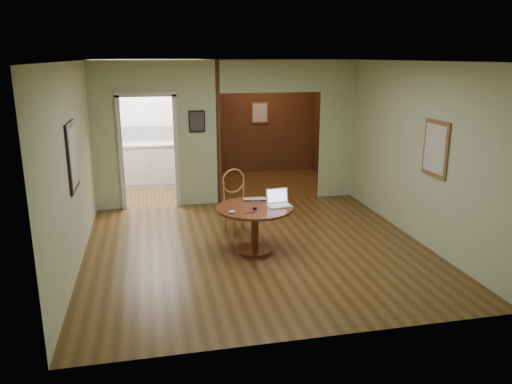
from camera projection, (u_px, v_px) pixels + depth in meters
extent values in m
plane|color=#442D13|center=(257.00, 249.00, 7.42)|extent=(5.00, 5.00, 0.00)
plane|color=white|center=(257.00, 61.00, 6.70)|extent=(5.00, 5.00, 0.00)
plane|color=#B4BF94|center=(314.00, 212.00, 4.70)|extent=(5.00, 0.00, 5.00)
plane|color=#B4BF94|center=(72.00, 168.00, 6.55)|extent=(0.00, 5.00, 5.00)
plane|color=#B4BF94|center=(418.00, 153.00, 7.57)|extent=(0.00, 5.00, 5.00)
cube|color=#B4BF94|center=(105.00, 138.00, 8.96)|extent=(0.50, 2.70, 0.04)
cube|color=#B4BF94|center=(197.00, 135.00, 9.29)|extent=(0.80, 2.70, 0.04)
cube|color=#B4BF94|center=(336.00, 130.00, 9.85)|extent=(0.70, 2.70, 0.04)
plane|color=silver|center=(154.00, 122.00, 11.02)|extent=(2.70, 0.00, 2.70)
plane|color=#391F10|center=(259.00, 117.00, 12.01)|extent=(2.70, 0.00, 2.70)
cube|color=#391F10|center=(210.00, 125.00, 10.55)|extent=(0.08, 2.50, 2.70)
cube|color=black|center=(72.00, 156.00, 6.51)|extent=(0.03, 0.70, 0.90)
cube|color=brown|center=(436.00, 149.00, 7.05)|extent=(0.03, 0.60, 0.80)
cube|color=black|center=(197.00, 121.00, 9.21)|extent=(0.30, 0.03, 0.40)
cube|color=beige|center=(260.00, 113.00, 11.96)|extent=(0.40, 0.03, 0.50)
cube|color=white|center=(155.00, 134.00, 11.08)|extent=(2.00, 0.02, 0.32)
cylinder|color=#612C18|center=(255.00, 250.00, 7.29)|extent=(0.51, 0.51, 0.05)
cylinder|color=#612C18|center=(255.00, 230.00, 7.20)|extent=(0.11, 0.11, 0.60)
cylinder|color=#612C18|center=(255.00, 208.00, 7.12)|extent=(1.10, 1.10, 0.04)
cylinder|color=#986136|center=(238.00, 205.00, 7.93)|extent=(0.55, 0.55, 0.03)
cylinder|color=#986136|center=(234.00, 224.00, 7.78)|extent=(0.03, 0.03, 0.47)
cylinder|color=#986136|center=(252.00, 221.00, 7.93)|extent=(0.03, 0.03, 0.47)
cylinder|color=#986136|center=(225.00, 218.00, 8.05)|extent=(0.03, 0.03, 0.47)
cylinder|color=#986136|center=(243.00, 215.00, 8.20)|extent=(0.03, 0.03, 0.47)
cylinder|color=#986136|center=(224.00, 193.00, 7.92)|extent=(0.03, 0.03, 0.38)
cylinder|color=#986136|center=(244.00, 190.00, 8.09)|extent=(0.03, 0.03, 0.38)
torus|color=#986136|center=(233.00, 181.00, 7.97)|extent=(0.39, 0.14, 0.40)
cube|color=silver|center=(279.00, 206.00, 7.14)|extent=(0.35, 0.26, 0.02)
cube|color=silver|center=(280.00, 206.00, 7.11)|extent=(0.29, 0.14, 0.00)
cube|color=silver|center=(277.00, 196.00, 7.24)|extent=(0.33, 0.09, 0.22)
cube|color=#8896AE|center=(277.00, 196.00, 7.23)|extent=(0.29, 0.07, 0.18)
imported|color=silver|center=(256.00, 200.00, 7.40)|extent=(0.38, 0.27, 0.03)
ellipsoid|color=silver|center=(232.00, 212.00, 6.82)|extent=(0.10, 0.06, 0.04)
cylinder|color=#0B0C53|center=(249.00, 213.00, 6.84)|extent=(0.15, 0.04, 0.01)
cube|color=silver|center=(157.00, 165.00, 10.98)|extent=(2.00, 0.55, 0.90)
cube|color=silver|center=(156.00, 144.00, 10.86)|extent=(2.06, 0.60, 0.04)
sphere|color=#B20C0C|center=(150.00, 166.00, 10.66)|extent=(0.03, 0.03, 0.03)
sphere|color=#B20C0C|center=(197.00, 164.00, 10.87)|extent=(0.03, 0.03, 0.03)
ellipsoid|color=beige|center=(181.00, 136.00, 10.93)|extent=(0.28, 0.24, 0.27)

